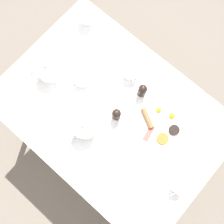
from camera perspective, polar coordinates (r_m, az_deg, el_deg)
ground_plane at (r=2.14m, az=0.00°, el=-4.49°), size 8.00×8.00×0.00m
table at (r=1.48m, az=0.00°, el=-0.79°), size 0.84×1.20×0.75m
breakfast_plate at (r=1.41m, az=10.44°, el=-2.60°), size 0.29×0.29×0.04m
teapot_near at (r=1.35m, az=-6.16°, el=-3.45°), size 0.21×0.12×0.13m
teapot_far at (r=1.46m, az=-13.91°, el=8.77°), size 0.12×0.20×0.13m
teacup_with_saucer_left at (r=1.44m, az=4.08°, el=8.50°), size 0.14×0.14×0.07m
water_glass_tall at (r=1.58m, az=-5.67°, el=20.26°), size 0.08×0.08×0.11m
water_glass_short at (r=1.42m, az=-6.91°, el=7.18°), size 0.08×0.08×0.09m
creamer_jug at (r=1.38m, az=14.02°, el=-15.71°), size 0.09×0.06×0.07m
pepper_grinder at (r=1.39m, az=6.61°, el=4.69°), size 0.05×0.05×0.10m
salt_grinder at (r=1.35m, az=0.92°, el=-0.58°), size 0.05×0.05×0.10m
fork_by_plate at (r=1.46m, az=-16.44°, el=-1.37°), size 0.05×0.17×0.00m
knife_by_plate at (r=1.37m, az=0.12°, el=-14.87°), size 0.18×0.08×0.00m
spoon_for_tea at (r=1.48m, az=10.27°, el=7.03°), size 0.06×0.14×0.00m
fork_spare at (r=1.39m, az=7.47°, el=-19.82°), size 0.17×0.07×0.00m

